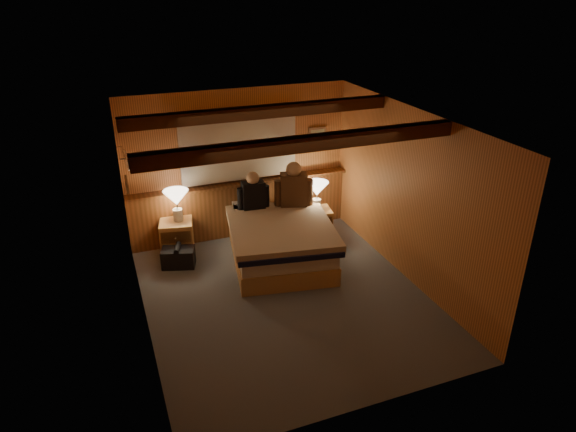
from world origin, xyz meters
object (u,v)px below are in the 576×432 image
nightstand_right (317,223)px  lamp_right (317,190)px  nightstand_left (177,237)px  lamp_left (176,200)px  person_left (253,193)px  person_right (294,187)px  bed (280,240)px  duffel_bag (178,257)px

nightstand_right → lamp_right: bearing=-177.3°
nightstand_left → lamp_left: lamp_left is taller
person_left → nightstand_left: bearing=176.9°
nightstand_right → person_left: bearing=-176.8°
lamp_left → person_right: (1.77, -0.30, 0.05)m
bed → duffel_bag: bearing=175.9°
lamp_left → person_right: bearing=-9.6°
bed → nightstand_left: bed is taller
nightstand_left → lamp_right: size_ratio=1.19×
person_right → duffel_bag: bearing=-159.0°
lamp_right → duffel_bag: size_ratio=0.89×
lamp_left → lamp_right: lamp_left is taller
person_right → person_left: bearing=-174.1°
bed → duffel_bag: (-1.47, 0.37, -0.18)m
duffel_bag → lamp_right: bearing=21.0°
person_left → lamp_left: bearing=175.1°
nightstand_left → nightstand_right: 2.25m
duffel_bag → nightstand_left: bearing=98.7°
nightstand_right → lamp_right: size_ratio=1.07×
nightstand_left → duffel_bag: size_ratio=1.06×
nightstand_right → lamp_left: (-2.18, 0.30, 0.63)m
bed → lamp_right: lamp_right is taller
bed → nightstand_right: size_ratio=4.12×
nightstand_right → person_left: (-1.03, 0.12, 0.64)m
bed → lamp_right: bearing=41.9°
lamp_left → nightstand_left: bearing=-148.8°
bed → lamp_right: (0.82, 0.51, 0.49)m
person_left → bed: bearing=-67.8°
nightstand_left → duffel_bag: 0.43m
lamp_right → person_right: person_right is taller
bed → nightstand_right: bearing=41.6°
nightstand_left → nightstand_right: size_ratio=1.12×
lamp_right → duffel_bag: (-2.28, -0.14, -0.68)m
person_left → person_right: 0.64m
lamp_left → lamp_right: 2.19m
bed → nightstand_left: 1.61m
bed → nightstand_right: 0.97m
person_left → person_right: person_right is taller
person_right → duffel_bag: size_ratio=1.37×
nightstand_right → lamp_right: (-0.01, 0.00, 0.58)m
person_left → person_right: (0.62, -0.12, 0.05)m
nightstand_left → duffel_bag: bearing=-86.8°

